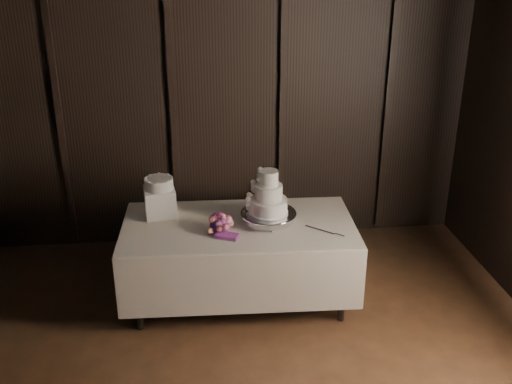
% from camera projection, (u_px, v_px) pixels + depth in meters
% --- Properties ---
extents(room, '(6.08, 7.08, 3.08)m').
position_uv_depth(room, '(161.00, 298.00, 2.73)').
color(room, black).
rests_on(room, ground).
extents(display_table, '(2.03, 1.12, 0.76)m').
position_uv_depth(display_table, '(239.00, 259.00, 5.25)').
color(display_table, beige).
rests_on(display_table, ground).
extents(cake_stand, '(0.49, 0.49, 0.09)m').
position_uv_depth(cake_stand, '(268.00, 217.00, 5.13)').
color(cake_stand, silver).
rests_on(cake_stand, display_table).
extents(wedding_cake, '(0.37, 0.32, 0.39)m').
position_uv_depth(wedding_cake, '(266.00, 197.00, 5.04)').
color(wedding_cake, white).
rests_on(wedding_cake, cake_stand).
extents(bouquet, '(0.43, 0.48, 0.19)m').
position_uv_depth(bouquet, '(220.00, 224.00, 4.97)').
color(bouquet, '#BC545B').
rests_on(bouquet, display_table).
extents(box_pedestal, '(0.29, 0.29, 0.25)m').
position_uv_depth(box_pedestal, '(160.00, 202.00, 5.24)').
color(box_pedestal, white).
rests_on(box_pedestal, display_table).
extents(small_cake, '(0.26, 0.26, 0.10)m').
position_uv_depth(small_cake, '(159.00, 184.00, 5.17)').
color(small_cake, white).
rests_on(small_cake, box_pedestal).
extents(cake_knife, '(0.29, 0.26, 0.01)m').
position_uv_depth(cake_knife, '(320.00, 230.00, 5.00)').
color(cake_knife, silver).
rests_on(cake_knife, display_table).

